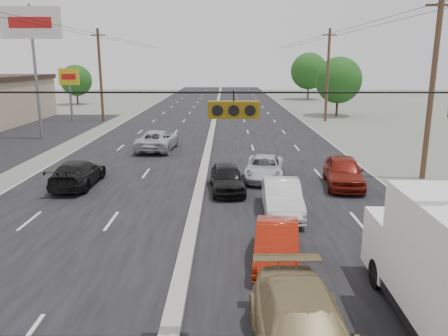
{
  "coord_description": "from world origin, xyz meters",
  "views": [
    {
      "loc": [
        1.34,
        -9.0,
        6.39
      ],
      "look_at": [
        1.26,
        8.33,
        2.2
      ],
      "focal_mm": 35.0,
      "sensor_mm": 36.0,
      "label": 1
    }
  ],
  "objects_px": {
    "tan_sedan": "(304,335)",
    "queue_car_c": "(264,168)",
    "queue_car_d": "(427,245)",
    "queue_car_a": "(227,178)",
    "tree_right_far": "(309,71)",
    "oncoming_far": "(158,140)",
    "pole_sign_billboard": "(31,31)",
    "oncoming_near": "(78,174)",
    "tree_left_far": "(76,80)",
    "red_sedan": "(277,244)",
    "utility_pole_right_b": "(432,87)",
    "queue_car_e": "(343,172)",
    "utility_pole_left_c": "(100,75)",
    "utility_pole_right_c": "(328,75)",
    "queue_car_b": "(282,198)",
    "tree_right_mid": "(338,80)",
    "pole_sign_far": "(69,81)"
  },
  "relations": [
    {
      "from": "queue_car_b",
      "to": "oncoming_far",
      "type": "relative_size",
      "value": 0.82
    },
    {
      "from": "utility_pole_left_c",
      "to": "tree_left_far",
      "type": "bearing_deg",
      "value": 115.41
    },
    {
      "from": "utility_pole_right_b",
      "to": "queue_car_d",
      "type": "relative_size",
      "value": 2.27
    },
    {
      "from": "pole_sign_billboard",
      "to": "tree_right_far",
      "type": "xyz_separation_m",
      "value": [
        30.5,
        42.0,
        -3.91
      ]
    },
    {
      "from": "queue_car_d",
      "to": "queue_car_a",
      "type": "bearing_deg",
      "value": 123.27
    },
    {
      "from": "utility_pole_right_b",
      "to": "utility_pole_right_c",
      "type": "height_order",
      "value": "same"
    },
    {
      "from": "red_sedan",
      "to": "oncoming_far",
      "type": "bearing_deg",
      "value": 116.65
    },
    {
      "from": "oncoming_near",
      "to": "tree_right_far",
      "type": "bearing_deg",
      "value": -111.2
    },
    {
      "from": "utility_pole_left_c",
      "to": "oncoming_near",
      "type": "relative_size",
      "value": 2.1
    },
    {
      "from": "tree_left_far",
      "to": "pole_sign_far",
      "type": "bearing_deg",
      "value": -73.3
    },
    {
      "from": "queue_car_e",
      "to": "oncoming_far",
      "type": "bearing_deg",
      "value": 146.74
    },
    {
      "from": "red_sedan",
      "to": "pole_sign_billboard",
      "type": "bearing_deg",
      "value": 133.3
    },
    {
      "from": "tan_sedan",
      "to": "queue_car_c",
      "type": "distance_m",
      "value": 15.63
    },
    {
      "from": "tree_right_mid",
      "to": "tree_left_far",
      "type": "bearing_deg",
      "value": 157.93
    },
    {
      "from": "tree_left_far",
      "to": "utility_pole_right_c",
      "type": "bearing_deg",
      "value": -30.1
    },
    {
      "from": "tree_left_far",
      "to": "utility_pole_right_b",
      "type": "bearing_deg",
      "value": -52.52
    },
    {
      "from": "tree_left_far",
      "to": "tree_right_far",
      "type": "xyz_separation_m",
      "value": [
        38.0,
        10.0,
        1.24
      ]
    },
    {
      "from": "tree_right_mid",
      "to": "queue_car_e",
      "type": "bearing_deg",
      "value": -103.24
    },
    {
      "from": "queue_car_b",
      "to": "queue_car_d",
      "type": "height_order",
      "value": "queue_car_b"
    },
    {
      "from": "queue_car_e",
      "to": "utility_pole_right_b",
      "type": "bearing_deg",
      "value": 26.01
    },
    {
      "from": "utility_pole_right_c",
      "to": "queue_car_a",
      "type": "bearing_deg",
      "value": -111.89
    },
    {
      "from": "queue_car_c",
      "to": "queue_car_a",
      "type": "bearing_deg",
      "value": -123.12
    },
    {
      "from": "pole_sign_billboard",
      "to": "pole_sign_far",
      "type": "bearing_deg",
      "value": 97.13
    },
    {
      "from": "queue_car_b",
      "to": "oncoming_near",
      "type": "relative_size",
      "value": 0.92
    },
    {
      "from": "utility_pole_left_c",
      "to": "tan_sedan",
      "type": "height_order",
      "value": "utility_pole_left_c"
    },
    {
      "from": "utility_pole_right_b",
      "to": "oncoming_near",
      "type": "xyz_separation_m",
      "value": [
        -18.99,
        -1.72,
        -4.42
      ]
    },
    {
      "from": "tree_right_mid",
      "to": "queue_car_c",
      "type": "bearing_deg",
      "value": -110.85
    },
    {
      "from": "queue_car_b",
      "to": "queue_car_d",
      "type": "distance_m",
      "value": 6.32
    },
    {
      "from": "queue_car_c",
      "to": "red_sedan",
      "type": "bearing_deg",
      "value": -84.92
    },
    {
      "from": "tree_left_far",
      "to": "oncoming_near",
      "type": "distance_m",
      "value": 49.32
    },
    {
      "from": "queue_car_d",
      "to": "queue_car_e",
      "type": "height_order",
      "value": "queue_car_e"
    },
    {
      "from": "tree_right_far",
      "to": "queue_car_e",
      "type": "distance_m",
      "value": 57.43
    },
    {
      "from": "queue_car_a",
      "to": "pole_sign_billboard",
      "type": "bearing_deg",
      "value": 130.96
    },
    {
      "from": "queue_car_e",
      "to": "queue_car_b",
      "type": "bearing_deg",
      "value": -123.41
    },
    {
      "from": "queue_car_a",
      "to": "queue_car_c",
      "type": "height_order",
      "value": "queue_car_a"
    },
    {
      "from": "utility_pole_left_c",
      "to": "queue_car_c",
      "type": "relative_size",
      "value": 2.2
    },
    {
      "from": "pole_sign_billboard",
      "to": "oncoming_near",
      "type": "height_order",
      "value": "pole_sign_billboard"
    },
    {
      "from": "tan_sedan",
      "to": "pole_sign_billboard",
      "type": "bearing_deg",
      "value": 120.11
    },
    {
      "from": "tree_right_mid",
      "to": "tree_right_far",
      "type": "height_order",
      "value": "tree_right_far"
    },
    {
      "from": "tree_right_far",
      "to": "queue_car_a",
      "type": "distance_m",
      "value": 59.6
    },
    {
      "from": "tree_right_far",
      "to": "queue_car_e",
      "type": "relative_size",
      "value": 1.76
    },
    {
      "from": "utility_pole_left_c",
      "to": "oncoming_far",
      "type": "relative_size",
      "value": 1.86
    },
    {
      "from": "tan_sedan",
      "to": "queue_car_e",
      "type": "xyz_separation_m",
      "value": [
        4.55,
        14.16,
        0.05
      ]
    },
    {
      "from": "tree_right_far",
      "to": "oncoming_far",
      "type": "xyz_separation_m",
      "value": [
        -19.77,
        -46.87,
        -4.21
      ]
    },
    {
      "from": "tree_left_far",
      "to": "queue_car_e",
      "type": "distance_m",
      "value": 55.3
    },
    {
      "from": "pole_sign_billboard",
      "to": "oncoming_near",
      "type": "relative_size",
      "value": 2.31
    },
    {
      "from": "queue_car_d",
      "to": "queue_car_e",
      "type": "distance_m",
      "value": 9.17
    },
    {
      "from": "utility_pole_left_c",
      "to": "tree_right_far",
      "type": "relative_size",
      "value": 1.23
    },
    {
      "from": "pole_sign_billboard",
      "to": "queue_car_d",
      "type": "height_order",
      "value": "pole_sign_billboard"
    },
    {
      "from": "tan_sedan",
      "to": "red_sedan",
      "type": "height_order",
      "value": "tan_sedan"
    }
  ]
}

